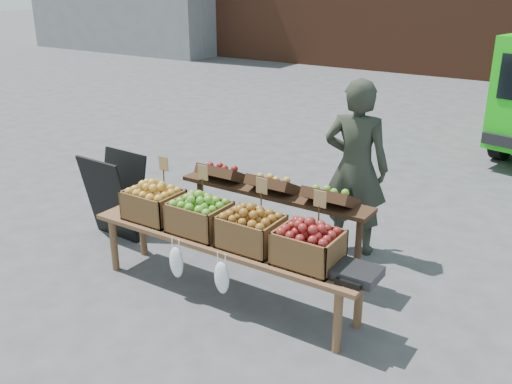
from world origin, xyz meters
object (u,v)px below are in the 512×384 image
Objects in this scene: back_table at (273,218)px; crate_golden_apples at (154,205)px; chalkboard_sign at (115,196)px; display_bench at (225,268)px; vendor at (356,168)px; crate_red_apples at (251,232)px; weighing_scale at (357,273)px; crate_green_apples at (308,248)px; crate_russet_pears at (200,217)px.

back_table is 1.15m from crate_golden_apples.
chalkboard_sign reaches higher than display_bench.
vendor is 1.71m from display_bench.
crate_golden_apples and crate_red_apples have the same top height.
crate_golden_apples is (0.93, -0.37, 0.23)m from chalkboard_sign.
back_table is 0.76m from display_bench.
display_bench is 0.93m from crate_golden_apples.
crate_red_apples is (0.22, -0.72, 0.19)m from back_table.
crate_golden_apples is at bearing 180.00° from weighing_scale.
display_bench is 5.40× the size of crate_green_apples.
display_bench is 5.40× the size of crate_golden_apples.
vendor reaches higher than display_bench.
vendor is 2.61m from chalkboard_sign.
display_bench is (-0.55, -1.49, -0.62)m from vendor.
vendor is 1.53m from crate_red_apples.
display_bench is at bearing -94.13° from back_table.
vendor is 5.35× the size of weighing_scale.
back_table is at bearing 46.76° from vendor.
crate_russet_pears is at bearing -114.42° from back_table.
weighing_scale is (1.20, -0.72, 0.09)m from back_table.
crate_russet_pears is (-0.28, 0.00, 0.42)m from display_bench.
crate_red_apples is at bearing 0.00° from display_bench.
crate_green_apples is (0.77, -0.72, 0.19)m from back_table.
chalkboard_sign is (-2.31, -1.12, -0.43)m from vendor.
weighing_scale is at bearing 0.00° from crate_red_apples.
vendor is at bearing 79.38° from crate_red_apples.
vendor is 3.64× the size of crate_green_apples.
crate_green_apples is at bearing 0.00° from crate_russet_pears.
vendor is 3.64× the size of crate_red_apples.
back_table reaches higher than crate_green_apples.
weighing_scale is at bearing 0.00° from crate_green_apples.
crate_red_apples reaches higher than display_bench.
chalkboard_sign is at bearing 15.72° from vendor.
chalkboard_sign reaches higher than crate_red_apples.
back_table is 1.40m from weighing_scale.
crate_golden_apples is 1.00× the size of crate_red_apples.
crate_golden_apples is 1.00× the size of crate_green_apples.
display_bench is at bearing 59.44° from vendor.
crate_green_apples is (0.82, 0.00, 0.42)m from display_bench.
chalkboard_sign is 1.81m from display_bench.
weighing_scale is (1.52, 0.00, -0.10)m from crate_russet_pears.
chalkboard_sign is 0.35× the size of display_bench.
back_table reaches higher than weighing_scale.
crate_russet_pears is at bearing 180.00° from crate_green_apples.
back_table is (1.81, 0.35, 0.04)m from chalkboard_sign.
back_table reaches higher than crate_golden_apples.
crate_green_apples is at bearing 0.00° from crate_red_apples.
back_table is at bearing 39.39° from crate_golden_apples.
weighing_scale is at bearing 104.83° from vendor.
crate_russet_pears is 1.47× the size of weighing_scale.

